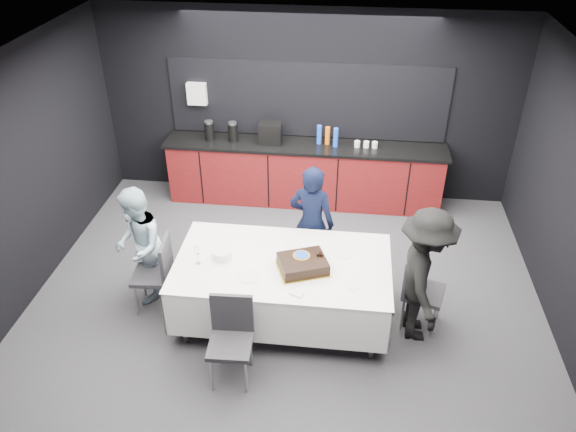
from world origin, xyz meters
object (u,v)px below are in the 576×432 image
object	(u,v)px
chair_left	(158,269)
chair_right	(417,285)
plate_stack	(222,254)
person_right	(424,276)
party_table	(283,272)
champagne_flute	(197,251)
cake_assembly	(303,264)
person_left	(139,246)
chair_near	(231,333)
person_center	(312,223)

from	to	relation	value
chair_left	chair_right	bearing A→B (deg)	1.42
plate_stack	chair_right	bearing A→B (deg)	2.53
person_right	party_table	bearing A→B (deg)	83.78
champagne_flute	chair_left	size ratio (longest dim) A/B	0.24
cake_assembly	person_left	world-z (taller)	person_left
champagne_flute	chair_near	bearing A→B (deg)	-56.17
party_table	person_right	bearing A→B (deg)	-2.86
chair_right	person_center	xyz separation A→B (m)	(-1.22, 0.73, 0.23)
champagne_flute	person_right	distance (m)	2.39
chair_left	champagne_flute	bearing A→B (deg)	-15.32
plate_stack	person_right	world-z (taller)	person_right
party_table	cake_assembly	world-z (taller)	cake_assembly
plate_stack	champagne_flute	bearing A→B (deg)	-153.52
cake_assembly	person_left	bearing A→B (deg)	171.68
plate_stack	person_right	bearing A→B (deg)	-1.93
chair_left	chair_right	world-z (taller)	same
person_center	person_right	size ratio (longest dim) A/B	0.97
chair_near	person_right	world-z (taller)	person_right
party_table	chair_right	world-z (taller)	chair_right
chair_right	person_left	world-z (taller)	person_left
plate_stack	person_left	world-z (taller)	person_left
person_left	cake_assembly	bearing A→B (deg)	63.68
chair_left	chair_right	xyz separation A→B (m)	(2.88, 0.07, 0.00)
chair_left	chair_near	xyz separation A→B (m)	(1.02, -0.89, 0.00)
champagne_flute	party_table	bearing A→B (deg)	7.75
party_table	person_right	distance (m)	1.49
person_center	party_table	bearing A→B (deg)	85.09
person_center	person_left	size ratio (longest dim) A/B	1.06
chair_right	person_right	world-z (taller)	person_right
person_right	person_left	bearing A→B (deg)	81.86
person_left	chair_right	bearing A→B (deg)	70.20
plate_stack	chair_left	bearing A→B (deg)	178.33
person_right	chair_left	bearing A→B (deg)	84.78
champagne_flute	person_right	xyz separation A→B (m)	(2.38, 0.05, -0.15)
chair_right	person_center	world-z (taller)	person_center
plate_stack	chair_near	size ratio (longest dim) A/B	0.23
champagne_flute	person_center	bearing A→B (deg)	39.45
plate_stack	party_table	bearing A→B (deg)	0.18
chair_left	person_right	distance (m)	2.92
person_center	person_left	xyz separation A→B (m)	(-1.93, -0.63, -0.04)
plate_stack	chair_near	xyz separation A→B (m)	(0.26, -0.86, -0.30)
champagne_flute	chair_right	bearing A→B (deg)	5.17
chair_right	person_left	distance (m)	3.15
chair_near	person_center	world-z (taller)	person_center
chair_left	person_right	world-z (taller)	person_right
plate_stack	chair_left	distance (m)	0.82
party_table	plate_stack	size ratio (longest dim) A/B	10.99
chair_left	chair_right	size ratio (longest dim) A/B	1.00
chair_left	chair_near	world-z (taller)	same
plate_stack	cake_assembly	bearing A→B (deg)	-5.57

